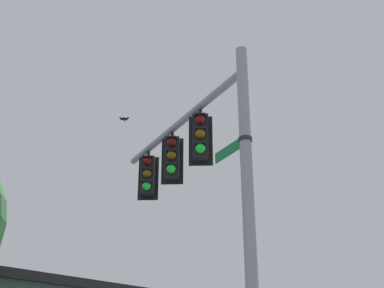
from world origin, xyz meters
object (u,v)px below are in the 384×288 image
Objects in this scene: traffic_light_nearest_pole at (200,137)px; traffic_light_mid_outer at (148,176)px; bird_flying at (124,119)px; traffic_light_mid_inner at (172,158)px; street_name_sign at (236,146)px.

traffic_light_nearest_pole is 1.00× the size of traffic_light_mid_outer.
traffic_light_nearest_pole is 5.58m from bird_flying.
bird_flying reaches higher than traffic_light_mid_inner.
street_name_sign is (-2.18, 3.46, -0.75)m from traffic_light_mid_outer.
traffic_light_mid_inner is at bearing 122.08° from traffic_light_mid_outer.
traffic_light_nearest_pole is 1.54m from street_name_sign.
traffic_light_mid_outer is 4.26× the size of bird_flying.
bird_flying reaches higher than traffic_light_mid_outer.
traffic_light_mid_outer is at bearing -57.76° from street_name_sign.
traffic_light_nearest_pole reaches higher than street_name_sign.
traffic_light_mid_inner is (0.73, -1.16, 0.00)m from traffic_light_nearest_pole.
bird_flying is (2.52, -4.20, 2.67)m from traffic_light_nearest_pole.
traffic_light_nearest_pole is 1.25× the size of street_name_sign.
traffic_light_mid_outer is (0.73, -1.16, 0.00)m from traffic_light_mid_inner.
bird_flying reaches higher than traffic_light_nearest_pole.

